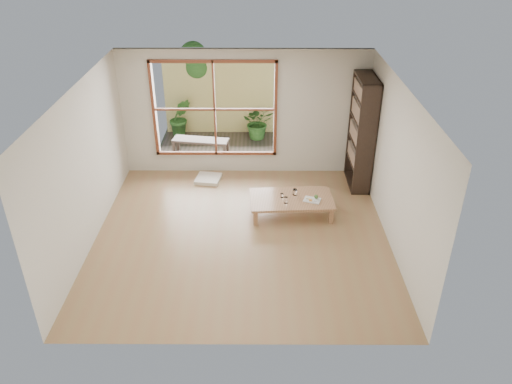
# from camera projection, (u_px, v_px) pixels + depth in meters

# --- Properties ---
(ground) EXTENTS (5.00, 5.00, 0.00)m
(ground) POSITION_uv_depth(u_px,v_px,m) (242.00, 235.00, 8.63)
(ground) COLOR #9A784D
(ground) RESTS_ON ground
(low_table) EXTENTS (1.54, 0.92, 0.33)m
(low_table) POSITION_uv_depth(u_px,v_px,m) (292.00, 200.00, 9.10)
(low_table) COLOR tan
(low_table) RESTS_ON ground
(floor_cushion) EXTENTS (0.56, 0.56, 0.07)m
(floor_cushion) POSITION_uv_depth(u_px,v_px,m) (208.00, 179.00, 10.35)
(floor_cushion) COLOR white
(floor_cushion) RESTS_ON ground
(bookshelf) EXTENTS (0.36, 1.00, 2.22)m
(bookshelf) POSITION_uv_depth(u_px,v_px,m) (362.00, 133.00, 9.72)
(bookshelf) COLOR #2F231A
(bookshelf) RESTS_ON ground
(glass_tall) EXTENTS (0.07, 0.07, 0.12)m
(glass_tall) POSITION_uv_depth(u_px,v_px,m) (286.00, 200.00, 8.89)
(glass_tall) COLOR silver
(glass_tall) RESTS_ON low_table
(glass_mid) EXTENTS (0.08, 0.08, 0.11)m
(glass_mid) POSITION_uv_depth(u_px,v_px,m) (295.00, 192.00, 9.16)
(glass_mid) COLOR silver
(glass_mid) RESTS_ON low_table
(glass_short) EXTENTS (0.07, 0.07, 0.10)m
(glass_short) POSITION_uv_depth(u_px,v_px,m) (295.00, 193.00, 9.16)
(glass_short) COLOR silver
(glass_short) RESTS_ON low_table
(glass_small) EXTENTS (0.06, 0.06, 0.08)m
(glass_small) POSITION_uv_depth(u_px,v_px,m) (282.00, 195.00, 9.08)
(glass_small) COLOR silver
(glass_small) RESTS_ON low_table
(food_tray) EXTENTS (0.35, 0.29, 0.09)m
(food_tray) POSITION_uv_depth(u_px,v_px,m) (313.00, 199.00, 9.00)
(food_tray) COLOR white
(food_tray) RESTS_ON low_table
(deck) EXTENTS (2.80, 2.00, 0.05)m
(deck) POSITION_uv_depth(u_px,v_px,m) (221.00, 149.00, 11.73)
(deck) COLOR #342C25
(deck) RESTS_ON ground
(garden_bench) EXTENTS (1.29, 0.56, 0.40)m
(garden_bench) POSITION_uv_depth(u_px,v_px,m) (201.00, 142.00, 11.20)
(garden_bench) COLOR #2F231A
(garden_bench) RESTS_ON deck
(bamboo_fence) EXTENTS (2.80, 0.06, 1.80)m
(bamboo_fence) POSITION_uv_depth(u_px,v_px,m) (222.00, 98.00, 12.15)
(bamboo_fence) COLOR #D8C76E
(bamboo_fence) RESTS_ON ground
(shrub_right) EXTENTS (0.82, 0.74, 0.82)m
(shrub_right) POSITION_uv_depth(u_px,v_px,m) (258.00, 122.00, 12.03)
(shrub_right) COLOR #336123
(shrub_right) RESTS_ON deck
(shrub_left) EXTENTS (0.62, 0.55, 0.96)m
(shrub_left) POSITION_uv_depth(u_px,v_px,m) (180.00, 118.00, 12.09)
(shrub_left) COLOR #336123
(shrub_left) RESTS_ON deck
(garden_tree) EXTENTS (1.04, 0.85, 2.22)m
(garden_tree) POSITION_uv_depth(u_px,v_px,m) (194.00, 65.00, 12.06)
(garden_tree) COLOR #4C3D2D
(garden_tree) RESTS_ON ground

